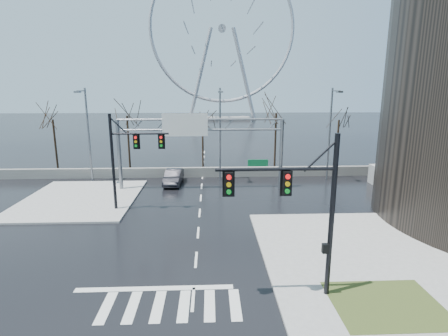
{
  "coord_description": "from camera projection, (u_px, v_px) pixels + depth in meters",
  "views": [
    {
      "loc": [
        0.87,
        -19.04,
        9.91
      ],
      "look_at": [
        1.95,
        6.89,
        4.0
      ],
      "focal_mm": 28.0,
      "sensor_mm": 36.0,
      "label": 1
    }
  ],
  "objects": [
    {
      "name": "streetlight_left",
      "position": [
        87.0,
        128.0,
        36.62
      ],
      "size": [
        0.5,
        2.55,
        10.0
      ],
      "color": "slate",
      "rests_on": "ground"
    },
    {
      "name": "sidewalk_far",
      "position": [
        81.0,
        199.0,
        31.95
      ],
      "size": [
        10.0,
        12.0,
        0.15
      ],
      "primitive_type": "cube",
      "color": "gray",
      "rests_on": "ground"
    },
    {
      "name": "tree_far_left",
      "position": [
        53.0,
        125.0,
        42.13
      ],
      "size": [
        3.5,
        3.5,
        7.0
      ],
      "color": "black",
      "rests_on": "ground"
    },
    {
      "name": "sidewalk_right_ext",
      "position": [
        349.0,
        241.0,
        23.05
      ],
      "size": [
        12.0,
        10.0,
        0.15
      ],
      "primitive_type": "cube",
      "color": "gray",
      "rests_on": "ground"
    },
    {
      "name": "signal_mast_near",
      "position": [
        304.0,
        202.0,
        15.91
      ],
      "size": [
        5.52,
        0.41,
        8.0
      ],
      "color": "black",
      "rests_on": "ground"
    },
    {
      "name": "tree_far_right",
      "position": [
        339.0,
        126.0,
        43.58
      ],
      "size": [
        3.4,
        3.4,
        6.8
      ],
      "color": "black",
      "rests_on": "ground"
    },
    {
      "name": "tree_left",
      "position": [
        127.0,
        122.0,
        41.92
      ],
      "size": [
        3.75,
        3.75,
        7.5
      ],
      "color": "black",
      "rests_on": "ground"
    },
    {
      "name": "streetlight_right",
      "position": [
        331.0,
        127.0,
        37.67
      ],
      "size": [
        0.5,
        2.55,
        10.0
      ],
      "color": "slate",
      "rests_on": "ground"
    },
    {
      "name": "grass_strip",
      "position": [
        386.0,
        304.0,
        16.18
      ],
      "size": [
        5.0,
        4.0,
        0.02
      ],
      "primitive_type": "cube",
      "color": "#2A3B18",
      "rests_on": "sidewalk_near"
    },
    {
      "name": "barrier_wall",
      "position": [
        202.0,
        172.0,
        40.08
      ],
      "size": [
        52.0,
        0.5,
        1.1
      ],
      "primitive_type": "cube",
      "color": "slate",
      "rests_on": "ground"
    },
    {
      "name": "streetlight_mid",
      "position": [
        220.0,
        127.0,
        37.19
      ],
      "size": [
        0.5,
        2.55,
        10.0
      ],
      "color": "slate",
      "rests_on": "ground"
    },
    {
      "name": "tree_center",
      "position": [
        203.0,
        128.0,
        43.44
      ],
      "size": [
        3.25,
        3.25,
        6.5
      ],
      "color": "black",
      "rests_on": "ground"
    },
    {
      "name": "signal_mast_far",
      "position": [
        126.0,
        153.0,
        28.14
      ],
      "size": [
        4.72,
        0.41,
        8.0
      ],
      "color": "black",
      "rests_on": "ground"
    },
    {
      "name": "ferris_wheel",
      "position": [
        222.0,
        35.0,
        107.67
      ],
      "size": [
        45.0,
        6.0,
        50.91
      ],
      "color": "gray",
      "rests_on": "ground"
    },
    {
      "name": "sign_gantry",
      "position": [
        197.0,
        138.0,
        34.13
      ],
      "size": [
        16.36,
        0.4,
        7.6
      ],
      "color": "slate",
      "rests_on": "ground"
    },
    {
      "name": "tree_right",
      "position": [
        276.0,
        120.0,
        42.6
      ],
      "size": [
        3.9,
        3.9,
        7.8
      ],
      "color": "black",
      "rests_on": "ground"
    },
    {
      "name": "car",
      "position": [
        173.0,
        177.0,
        36.98
      ],
      "size": [
        1.89,
        4.83,
        1.57
      ],
      "primitive_type": "imported",
      "rotation": [
        0.0,
        0.0,
        -0.05
      ],
      "color": "black",
      "rests_on": "ground"
    },
    {
      "name": "ground",
      "position": [
        196.0,
        260.0,
        20.72
      ],
      "size": [
        260.0,
        260.0,
        0.0
      ],
      "primitive_type": "plane",
      "color": "black",
      "rests_on": "ground"
    }
  ]
}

